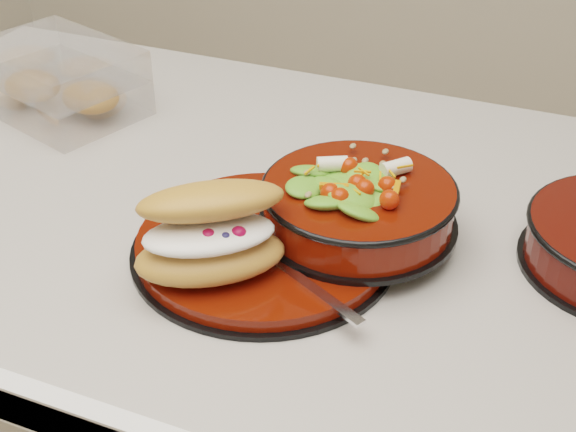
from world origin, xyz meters
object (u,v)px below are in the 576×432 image
at_px(salad_bowl, 359,198).
at_px(fork, 300,280).
at_px(pastry_box, 59,81).
at_px(dinner_plate, 264,245).
at_px(croissant, 212,233).

bearing_deg(salad_bowl, fork, -100.02).
relative_size(salad_bowl, pastry_box, 0.84).
bearing_deg(fork, pastry_box, 88.36).
bearing_deg(fork, dinner_plate, 76.99).
height_order(dinner_plate, pastry_box, pastry_box).
xyz_separation_m(croissant, pastry_box, (-0.38, 0.28, -0.02)).
bearing_deg(salad_bowl, croissant, -129.40).
bearing_deg(salad_bowl, pastry_box, 163.28).
height_order(salad_bowl, fork, salad_bowl).
bearing_deg(croissant, dinner_plate, 35.98).
xyz_separation_m(fork, pastry_box, (-0.47, 0.26, 0.02)).
relative_size(croissant, fork, 1.14).
distance_m(salad_bowl, fork, 0.12).
bearing_deg(salad_bowl, dinner_plate, -144.03).
xyz_separation_m(salad_bowl, croissant, (-0.11, -0.13, 0.01)).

